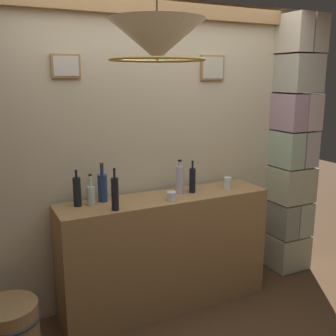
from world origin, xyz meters
The scene contains 13 objects.
panelled_rear_partition centered at (0.00, 1.10, 1.35)m, with size 3.16×0.15×2.53m.
stone_pillar centered at (1.42, 0.92, 1.22)m, with size 0.37×0.39×2.47m.
bar_shelf_unit centered at (0.00, 0.81, 0.48)m, with size 1.76×0.41×0.97m, color #9E7547.
liquor_bottle_mezcal centered at (0.15, 0.85, 1.09)m, with size 0.07×0.07×0.29m.
liquor_bottle_vermouth centered at (-0.47, 0.68, 1.09)m, with size 0.05×0.05×0.31m.
liquor_bottle_sherry centered at (-0.70, 0.89, 1.08)m, with size 0.06×0.06×0.28m.
liquor_bottle_vodka centered at (-0.49, 0.92, 1.08)m, with size 0.07×0.07×0.31m.
liquor_bottle_gin centered at (0.26, 0.82, 1.08)m, with size 0.05×0.05×0.27m.
liquor_bottle_port centered at (-0.60, 0.87, 1.05)m, with size 0.06×0.06×0.24m.
glass_tumbler_rocks centered at (0.60, 0.80, 1.02)m, with size 0.07×0.07×0.10m.
glass_tumbler_highball centered at (0.00, 0.70, 1.00)m, with size 0.08×0.08×0.07m.
pendant_lamp centered at (-0.35, 0.20, 2.12)m, with size 0.57×0.57×0.57m.
wooden_barrel centered at (-1.27, 0.60, 0.23)m, with size 0.42×0.42×0.45m.
Camera 1 is at (-1.36, -1.99, 1.92)m, focal length 42.72 mm.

